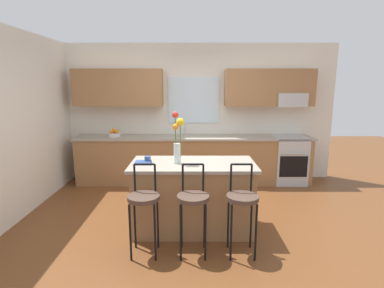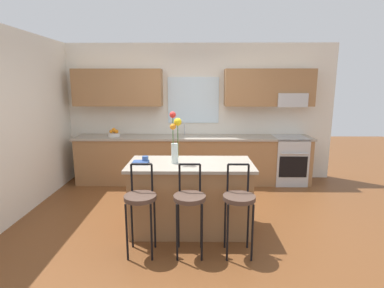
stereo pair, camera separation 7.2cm
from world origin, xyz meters
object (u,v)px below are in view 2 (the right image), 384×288
object	(u,v)px
oven_range	(288,160)
bar_stool_near	(140,201)
kitchen_island	(190,196)
bar_stool_far	(239,202)
cookbook	(141,162)
flower_vase	(175,138)
fruit_bowl_oranges	(114,134)
bar_stool_middle	(190,201)
mug_ceramic	(145,160)

from	to	relation	value
oven_range	bar_stool_near	distance (m)	3.55
kitchen_island	bar_stool_far	xyz separation A→B (m)	(0.55, -0.60, 0.17)
cookbook	bar_stool_near	bearing A→B (deg)	-81.12
kitchen_island	cookbook	bearing A→B (deg)	-175.74
flower_vase	fruit_bowl_oranges	bearing A→B (deg)	123.35
kitchen_island	fruit_bowl_oranges	size ratio (longest dim) A/B	6.71
fruit_bowl_oranges	cookbook	bearing A→B (deg)	-66.56
bar_stool_far	oven_range	bearing A→B (deg)	62.39
bar_stool_near	bar_stool_middle	size ratio (longest dim) A/B	1.00
oven_range	mug_ceramic	world-z (taller)	mug_ceramic
bar_stool_near	flower_vase	world-z (taller)	flower_vase
bar_stool_far	bar_stool_near	bearing A→B (deg)	180.00
oven_range	bar_stool_middle	bearing A→B (deg)	-126.40
bar_stool_far	flower_vase	xyz separation A→B (m)	(-0.75, 0.58, 0.62)
bar_stool_middle	cookbook	size ratio (longest dim) A/B	5.21
flower_vase	bar_stool_far	bearing A→B (deg)	-37.92
oven_range	mug_ceramic	distance (m)	3.21
kitchen_island	bar_stool_near	distance (m)	0.83
bar_stool_middle	bar_stool_far	distance (m)	0.55
bar_stool_far	mug_ceramic	xyz separation A→B (m)	(-1.13, 0.59, 0.33)
oven_range	mug_ceramic	bearing A→B (deg)	-141.40
bar_stool_far	flower_vase	bearing A→B (deg)	142.08
kitchen_island	bar_stool_far	size ratio (longest dim) A/B	1.54
oven_range	bar_stool_near	bearing A→B (deg)	-133.59
bar_stool_middle	cookbook	distance (m)	0.90
bar_stool_middle	fruit_bowl_oranges	xyz separation A→B (m)	(-1.52, 2.59, 0.34)
oven_range	mug_ceramic	size ratio (longest dim) A/B	10.22
cookbook	bar_stool_far	bearing A→B (deg)	-25.10
bar_stool_middle	cookbook	world-z (taller)	bar_stool_middle
bar_stool_near	cookbook	world-z (taller)	bar_stool_near
mug_ceramic	kitchen_island	bearing A→B (deg)	1.31
bar_stool_middle	kitchen_island	bearing A→B (deg)	90.00
bar_stool_far	cookbook	xyz separation A→B (m)	(-1.19, 0.56, 0.30)
bar_stool_near	flower_vase	distance (m)	0.92
flower_vase	oven_range	bearing A→B (deg)	43.55
cookbook	fruit_bowl_oranges	distance (m)	2.22
oven_range	bar_stool_far	world-z (taller)	bar_stool_far
bar_stool_far	fruit_bowl_oranges	distance (m)	3.34
bar_stool_middle	flower_vase	distance (m)	0.87
mug_ceramic	cookbook	bearing A→B (deg)	-147.89
cookbook	bar_stool_middle	bearing A→B (deg)	-41.12
kitchen_island	bar_stool_middle	size ratio (longest dim) A/B	1.54
kitchen_island	flower_vase	size ratio (longest dim) A/B	2.43
fruit_bowl_oranges	flower_vase	bearing A→B (deg)	-56.65
bar_stool_near	bar_stool_far	size ratio (longest dim) A/B	1.00
cookbook	fruit_bowl_oranges	world-z (taller)	fruit_bowl_oranges
kitchen_island	oven_range	bearing A→B (deg)	46.04
cookbook	flower_vase	bearing A→B (deg)	3.24
oven_range	fruit_bowl_oranges	distance (m)	3.45
flower_vase	cookbook	size ratio (longest dim) A/B	3.31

